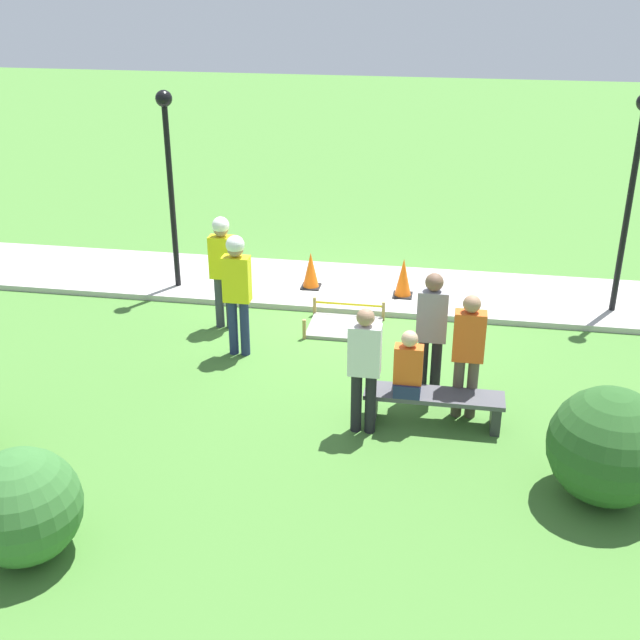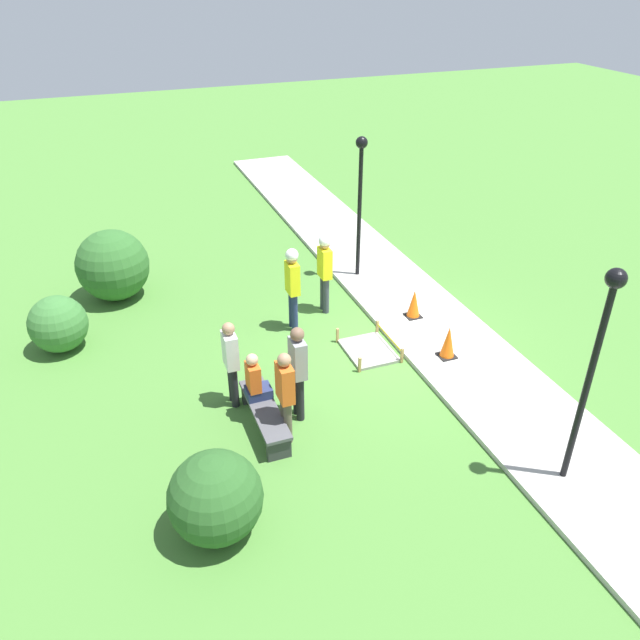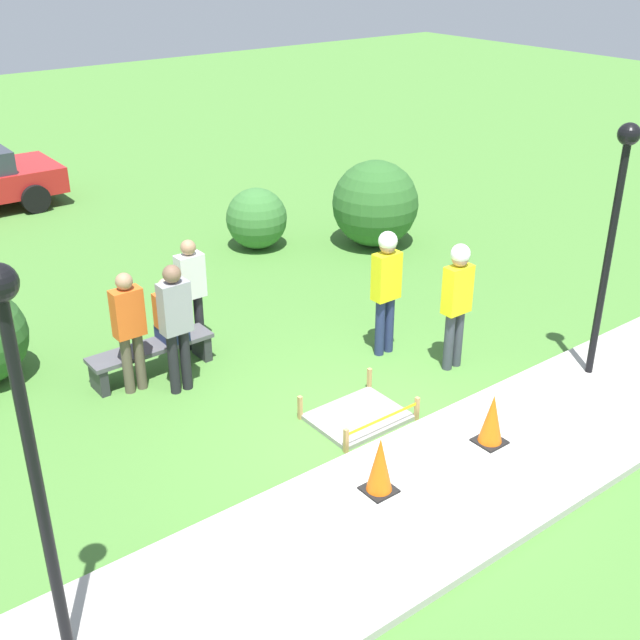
{
  "view_description": "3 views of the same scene",
  "coord_description": "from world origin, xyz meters",
  "px_view_note": "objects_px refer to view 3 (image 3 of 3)",
  "views": [
    {
      "loc": [
        -1.57,
        12.3,
        5.52
      ],
      "look_at": [
        0.21,
        2.07,
        0.81
      ],
      "focal_mm": 45.0,
      "sensor_mm": 36.0,
      "label": 1
    },
    {
      "loc": [
        -9.63,
        5.32,
        7.12
      ],
      "look_at": [
        -0.09,
        1.72,
        1.08
      ],
      "focal_mm": 35.0,
      "sensor_mm": 36.0,
      "label": 2
    },
    {
      "loc": [
        -5.59,
        -5.95,
        5.67
      ],
      "look_at": [
        0.55,
        2.03,
        0.71
      ],
      "focal_mm": 45.0,
      "sensor_mm": 36.0,
      "label": 3
    }
  ],
  "objects_px": {
    "park_bench": "(151,353)",
    "bystander_in_white_shirt": "(176,321)",
    "worker_assistant": "(457,295)",
    "bystander_in_gray_shirt": "(191,288)",
    "lamppost_far": "(24,417)",
    "traffic_cone_far_patch": "(492,419)",
    "bystander_in_orange_shirt": "(129,326)",
    "worker_supervisor": "(386,281)",
    "person_seated_on_bench": "(169,315)",
    "traffic_cone_near_patch": "(380,465)",
    "lamppost_near": "(615,214)"
  },
  "relations": [
    {
      "from": "traffic_cone_near_patch",
      "to": "bystander_in_white_shirt",
      "type": "distance_m",
      "value": 3.46
    },
    {
      "from": "traffic_cone_far_patch",
      "to": "bystander_in_orange_shirt",
      "type": "distance_m",
      "value": 4.77
    },
    {
      "from": "park_bench",
      "to": "worker_assistant",
      "type": "distance_m",
      "value": 4.31
    },
    {
      "from": "traffic_cone_far_patch",
      "to": "worker_assistant",
      "type": "relative_size",
      "value": 0.35
    },
    {
      "from": "traffic_cone_near_patch",
      "to": "park_bench",
      "type": "xyz_separation_m",
      "value": [
        -0.71,
        4.0,
        -0.12
      ]
    },
    {
      "from": "bystander_in_white_shirt",
      "to": "lamppost_near",
      "type": "xyz_separation_m",
      "value": [
        4.66,
        -3.16,
        1.35
      ]
    },
    {
      "from": "worker_supervisor",
      "to": "park_bench",
      "type": "bearing_deg",
      "value": 153.06
    },
    {
      "from": "traffic_cone_far_patch",
      "to": "bystander_in_white_shirt",
      "type": "distance_m",
      "value": 4.2
    },
    {
      "from": "person_seated_on_bench",
      "to": "worker_assistant",
      "type": "relative_size",
      "value": 0.48
    },
    {
      "from": "worker_supervisor",
      "to": "lamppost_far",
      "type": "height_order",
      "value": "lamppost_far"
    },
    {
      "from": "bystander_in_orange_shirt",
      "to": "bystander_in_white_shirt",
      "type": "distance_m",
      "value": 0.62
    },
    {
      "from": "person_seated_on_bench",
      "to": "worker_supervisor",
      "type": "height_order",
      "value": "worker_supervisor"
    },
    {
      "from": "traffic_cone_far_patch",
      "to": "lamppost_near",
      "type": "bearing_deg",
      "value": 7.42
    },
    {
      "from": "bystander_in_gray_shirt",
      "to": "lamppost_far",
      "type": "relative_size",
      "value": 0.48
    },
    {
      "from": "worker_assistant",
      "to": "lamppost_far",
      "type": "height_order",
      "value": "lamppost_far"
    },
    {
      "from": "bystander_in_gray_shirt",
      "to": "worker_assistant",
      "type": "bearing_deg",
      "value": -46.73
    },
    {
      "from": "traffic_cone_near_patch",
      "to": "park_bench",
      "type": "height_order",
      "value": "traffic_cone_near_patch"
    },
    {
      "from": "park_bench",
      "to": "bystander_in_white_shirt",
      "type": "height_order",
      "value": "bystander_in_white_shirt"
    },
    {
      "from": "person_seated_on_bench",
      "to": "bystander_in_white_shirt",
      "type": "relative_size",
      "value": 0.49
    },
    {
      "from": "worker_supervisor",
      "to": "bystander_in_gray_shirt",
      "type": "xyz_separation_m",
      "value": [
        -2.12,
        1.85,
        -0.18
      ]
    },
    {
      "from": "bystander_in_orange_shirt",
      "to": "bystander_in_white_shirt",
      "type": "height_order",
      "value": "bystander_in_white_shirt"
    },
    {
      "from": "park_bench",
      "to": "worker_assistant",
      "type": "relative_size",
      "value": 0.95
    },
    {
      "from": "worker_assistant",
      "to": "bystander_in_gray_shirt",
      "type": "height_order",
      "value": "worker_assistant"
    },
    {
      "from": "traffic_cone_near_patch",
      "to": "lamppost_far",
      "type": "distance_m",
      "value": 4.07
    },
    {
      "from": "bystander_in_white_shirt",
      "to": "lamppost_near",
      "type": "relative_size",
      "value": 0.53
    },
    {
      "from": "lamppost_far",
      "to": "traffic_cone_far_patch",
      "type": "bearing_deg",
      "value": -1.38
    },
    {
      "from": "park_bench",
      "to": "bystander_in_gray_shirt",
      "type": "xyz_separation_m",
      "value": [
        0.87,
        0.33,
        0.65
      ]
    },
    {
      "from": "traffic_cone_far_patch",
      "to": "traffic_cone_near_patch",
      "type": "bearing_deg",
      "value": 175.89
    },
    {
      "from": "park_bench",
      "to": "bystander_in_white_shirt",
      "type": "relative_size",
      "value": 0.97
    },
    {
      "from": "worker_assistant",
      "to": "lamppost_near",
      "type": "relative_size",
      "value": 0.54
    },
    {
      "from": "traffic_cone_near_patch",
      "to": "traffic_cone_far_patch",
      "type": "relative_size",
      "value": 1.05
    },
    {
      "from": "person_seated_on_bench",
      "to": "worker_assistant",
      "type": "bearing_deg",
      "value": -38.42
    },
    {
      "from": "bystander_in_gray_shirt",
      "to": "lamppost_near",
      "type": "relative_size",
      "value": 0.49
    },
    {
      "from": "traffic_cone_near_patch",
      "to": "person_seated_on_bench",
      "type": "xyz_separation_m",
      "value": [
        -0.36,
        4.05,
        0.35
      ]
    },
    {
      "from": "traffic_cone_far_patch",
      "to": "person_seated_on_bench",
      "type": "xyz_separation_m",
      "value": [
        -2.02,
        4.17,
        0.37
      ]
    },
    {
      "from": "traffic_cone_far_patch",
      "to": "bystander_in_orange_shirt",
      "type": "height_order",
      "value": "bystander_in_orange_shirt"
    },
    {
      "from": "traffic_cone_near_patch",
      "to": "worker_supervisor",
      "type": "bearing_deg",
      "value": 47.46
    },
    {
      "from": "bystander_in_gray_shirt",
      "to": "lamppost_near",
      "type": "xyz_separation_m",
      "value": [
        3.88,
        -4.14,
        1.43
      ]
    },
    {
      "from": "park_bench",
      "to": "person_seated_on_bench",
      "type": "distance_m",
      "value": 0.59
    },
    {
      "from": "park_bench",
      "to": "bystander_in_white_shirt",
      "type": "xyz_separation_m",
      "value": [
        0.1,
        -0.65,
        0.73
      ]
    },
    {
      "from": "bystander_in_gray_shirt",
      "to": "person_seated_on_bench",
      "type": "bearing_deg",
      "value": -151.84
    },
    {
      "from": "bystander_in_orange_shirt",
      "to": "lamppost_far",
      "type": "xyz_separation_m",
      "value": [
        -2.44,
        -3.73,
        1.49
      ]
    },
    {
      "from": "bystander_in_orange_shirt",
      "to": "worker_assistant",
      "type": "bearing_deg",
      "value": -29.33
    },
    {
      "from": "park_bench",
      "to": "person_seated_on_bench",
      "type": "xyz_separation_m",
      "value": [
        0.34,
        0.05,
        0.47
      ]
    },
    {
      "from": "lamppost_far",
      "to": "traffic_cone_near_patch",
      "type": "bearing_deg",
      "value": -0.1
    },
    {
      "from": "person_seated_on_bench",
      "to": "lamppost_far",
      "type": "distance_m",
      "value": 5.41
    },
    {
      "from": "traffic_cone_near_patch",
      "to": "worker_assistant",
      "type": "bearing_deg",
      "value": 29.63
    },
    {
      "from": "worker_supervisor",
      "to": "bystander_in_gray_shirt",
      "type": "distance_m",
      "value": 2.82
    },
    {
      "from": "bystander_in_white_shirt",
      "to": "lamppost_far",
      "type": "distance_m",
      "value": 4.67
    },
    {
      "from": "lamppost_near",
      "to": "lamppost_far",
      "type": "bearing_deg",
      "value": -178.6
    }
  ]
}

